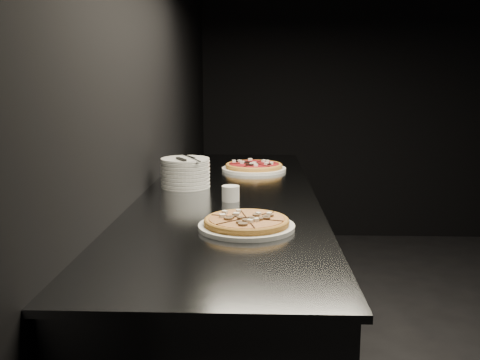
{
  "coord_description": "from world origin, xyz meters",
  "views": [
    {
      "loc": [
        -2.0,
        -2.26,
        1.4
      ],
      "look_at": [
        -2.08,
        -0.02,
        0.98
      ],
      "focal_mm": 40.0,
      "sensor_mm": 36.0,
      "label": 1
    }
  ],
  "objects_px": {
    "pizza_mushroom": "(247,223)",
    "cutlery": "(186,158)",
    "ramekin": "(231,193)",
    "counter": "(229,293)",
    "pizza_tomato": "(254,167)",
    "plate_stack": "(185,173)"
  },
  "relations": [
    {
      "from": "pizza_mushroom",
      "to": "ramekin",
      "type": "xyz_separation_m",
      "value": [
        -0.07,
        0.41,
        0.01
      ]
    },
    {
      "from": "cutlery",
      "to": "ramekin",
      "type": "xyz_separation_m",
      "value": [
        0.21,
        -0.27,
        -0.1
      ]
    },
    {
      "from": "plate_stack",
      "to": "cutlery",
      "type": "relative_size",
      "value": 0.96
    },
    {
      "from": "pizza_mushroom",
      "to": "pizza_tomato",
      "type": "relative_size",
      "value": 1.02
    },
    {
      "from": "counter",
      "to": "plate_stack",
      "type": "height_order",
      "value": "plate_stack"
    },
    {
      "from": "ramekin",
      "to": "counter",
      "type": "bearing_deg",
      "value": 96.15
    },
    {
      "from": "counter",
      "to": "ramekin",
      "type": "bearing_deg",
      "value": -83.85
    },
    {
      "from": "pizza_mushroom",
      "to": "plate_stack",
      "type": "relative_size",
      "value": 1.6
    },
    {
      "from": "pizza_mushroom",
      "to": "cutlery",
      "type": "distance_m",
      "value": 0.75
    },
    {
      "from": "cutlery",
      "to": "ramekin",
      "type": "bearing_deg",
      "value": -82.42
    },
    {
      "from": "pizza_mushroom",
      "to": "counter",
      "type": "bearing_deg",
      "value": 99.12
    },
    {
      "from": "counter",
      "to": "pizza_tomato",
      "type": "xyz_separation_m",
      "value": [
        0.1,
        0.58,
        0.48
      ]
    },
    {
      "from": "cutlery",
      "to": "counter",
      "type": "bearing_deg",
      "value": -59.8
    },
    {
      "from": "plate_stack",
      "to": "pizza_mushroom",
      "type": "bearing_deg",
      "value": -66.96
    },
    {
      "from": "pizza_mushroom",
      "to": "plate_stack",
      "type": "bearing_deg",
      "value": 113.04
    },
    {
      "from": "pizza_tomato",
      "to": "ramekin",
      "type": "relative_size",
      "value": 4.86
    },
    {
      "from": "pizza_mushroom",
      "to": "ramekin",
      "type": "bearing_deg",
      "value": 100.28
    },
    {
      "from": "counter",
      "to": "cutlery",
      "type": "height_order",
      "value": "cutlery"
    },
    {
      "from": "ramekin",
      "to": "pizza_mushroom",
      "type": "bearing_deg",
      "value": -79.72
    },
    {
      "from": "ramekin",
      "to": "plate_stack",
      "type": "bearing_deg",
      "value": 127.68
    },
    {
      "from": "counter",
      "to": "cutlery",
      "type": "xyz_separation_m",
      "value": [
        -0.2,
        0.11,
        0.59
      ]
    },
    {
      "from": "pizza_tomato",
      "to": "counter",
      "type": "bearing_deg",
      "value": -100.06
    }
  ]
}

